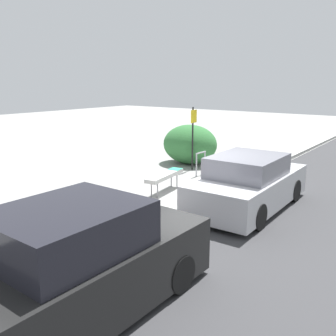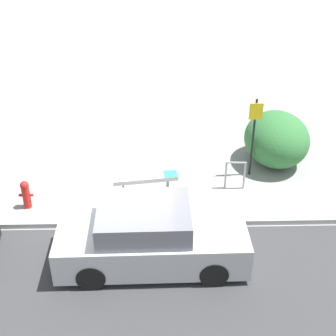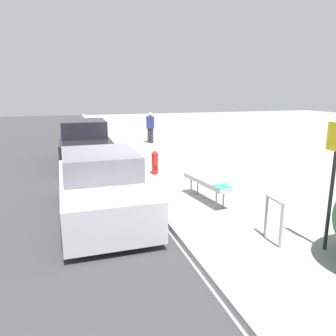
{
  "view_description": "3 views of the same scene",
  "coord_description": "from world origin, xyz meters",
  "px_view_note": "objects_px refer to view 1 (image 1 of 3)",
  "views": [
    {
      "loc": [
        -7.87,
        -5.09,
        3.2
      ],
      "look_at": [
        0.63,
        1.23,
        0.74
      ],
      "focal_mm": 40.0,
      "sensor_mm": 36.0,
      "label": 1
    },
    {
      "loc": [
        0.92,
        -9.03,
        7.06
      ],
      "look_at": [
        1.17,
        1.54,
        0.67
      ],
      "focal_mm": 50.0,
      "sensor_mm": 36.0,
      "label": 2
    },
    {
      "loc": [
        7.67,
        -1.91,
        2.7
      ],
      "look_at": [
        0.31,
        0.39,
        0.86
      ],
      "focal_mm": 35.0,
      "sensor_mm": 36.0,
      "label": 3
    }
  ],
  "objects_px": {
    "bench": "(165,176)",
    "parked_car_far": "(78,266)",
    "bike_rack": "(201,161)",
    "parked_car_near": "(248,184)",
    "sign_post": "(193,133)",
    "fire_hydrant": "(101,210)"
  },
  "relations": [
    {
      "from": "bike_rack",
      "to": "fire_hydrant",
      "type": "relative_size",
      "value": 1.08
    },
    {
      "from": "sign_post",
      "to": "parked_car_near",
      "type": "distance_m",
      "value": 4.53
    },
    {
      "from": "fire_hydrant",
      "to": "parked_car_far",
      "type": "xyz_separation_m",
      "value": [
        -2.39,
        -2.08,
        0.3
      ]
    },
    {
      "from": "sign_post",
      "to": "parked_car_near",
      "type": "bearing_deg",
      "value": -128.51
    },
    {
      "from": "bike_rack",
      "to": "parked_car_far",
      "type": "distance_m",
      "value": 8.3
    },
    {
      "from": "bike_rack",
      "to": "sign_post",
      "type": "distance_m",
      "value": 1.24
    },
    {
      "from": "sign_post",
      "to": "fire_hydrant",
      "type": "xyz_separation_m",
      "value": [
        -5.95,
        -1.43,
        -0.98
      ]
    },
    {
      "from": "parked_car_near",
      "to": "parked_car_far",
      "type": "height_order",
      "value": "parked_car_far"
    },
    {
      "from": "bench",
      "to": "parked_car_far",
      "type": "height_order",
      "value": "parked_car_far"
    },
    {
      "from": "sign_post",
      "to": "fire_hydrant",
      "type": "height_order",
      "value": "sign_post"
    },
    {
      "from": "fire_hydrant",
      "to": "parked_car_near",
      "type": "height_order",
      "value": "parked_car_near"
    },
    {
      "from": "sign_post",
      "to": "parked_car_far",
      "type": "distance_m",
      "value": 9.07
    },
    {
      "from": "sign_post",
      "to": "parked_car_near",
      "type": "height_order",
      "value": "sign_post"
    },
    {
      "from": "sign_post",
      "to": "parked_car_far",
      "type": "height_order",
      "value": "sign_post"
    },
    {
      "from": "bench",
      "to": "parked_car_near",
      "type": "bearing_deg",
      "value": -94.66
    },
    {
      "from": "parked_car_far",
      "to": "bike_rack",
      "type": "bearing_deg",
      "value": 20.67
    },
    {
      "from": "fire_hydrant",
      "to": "bench",
      "type": "bearing_deg",
      "value": 9.45
    },
    {
      "from": "bench",
      "to": "fire_hydrant",
      "type": "distance_m",
      "value": 3.06
    },
    {
      "from": "sign_post",
      "to": "parked_car_near",
      "type": "xyz_separation_m",
      "value": [
        -2.78,
        -3.5,
        -0.74
      ]
    },
    {
      "from": "parked_car_near",
      "to": "bench",
      "type": "bearing_deg",
      "value": 92.45
    },
    {
      "from": "fire_hydrant",
      "to": "sign_post",
      "type": "bearing_deg",
      "value": 13.56
    },
    {
      "from": "bike_rack",
      "to": "parked_car_near",
      "type": "relative_size",
      "value": 0.2
    }
  ]
}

